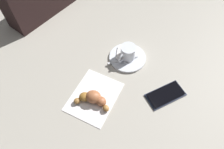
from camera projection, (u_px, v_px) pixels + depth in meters
name	position (u px, v px, depth m)	size (l,w,h in m)	color
ground_plane	(108.00, 78.00, 0.78)	(1.80, 1.80, 0.00)	#A8A396
saucer	(128.00, 58.00, 0.83)	(0.15, 0.15, 0.01)	silver
espresso_cup	(128.00, 53.00, 0.80)	(0.09, 0.06, 0.06)	silver
teaspoon	(129.00, 58.00, 0.82)	(0.12, 0.08, 0.01)	silver
sugar_packet	(120.00, 53.00, 0.83)	(0.07, 0.02, 0.01)	white
napkin	(94.00, 96.00, 0.74)	(0.19, 0.15, 0.00)	white
croissant	(93.00, 98.00, 0.71)	(0.09, 0.12, 0.04)	#A37038
cell_phone	(166.00, 95.00, 0.74)	(0.16, 0.12, 0.01)	#1B2133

